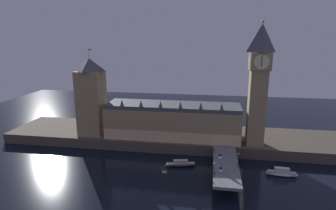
{
  "coord_description": "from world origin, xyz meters",
  "views": [
    {
      "loc": [
        24.12,
        -135.39,
        67.46
      ],
      "look_at": [
        -1.29,
        20.0,
        29.55
      ],
      "focal_mm": 30.0,
      "sensor_mm": 36.0,
      "label": 1
    }
  ],
  "objects_px": {
    "street_lamp_near": "(214,168)",
    "street_lamp_mid": "(238,157)",
    "clock_tower": "(258,82)",
    "boat_upstream": "(181,164)",
    "pedestrian_far_rail": "(215,150)",
    "victoria_tower": "(91,97)",
    "car_northbound_lead": "(220,156)",
    "boat_downstream": "(282,173)",
    "pedestrian_near_rail": "(215,173)",
    "pedestrian_mid_walk": "(238,166)",
    "car_northbound_trail": "(221,169)"
  },
  "relations": [
    {
      "from": "car_northbound_lead",
      "to": "street_lamp_mid",
      "type": "bearing_deg",
      "value": -40.48
    },
    {
      "from": "pedestrian_near_rail",
      "to": "car_northbound_lead",
      "type": "bearing_deg",
      "value": 82.2
    },
    {
      "from": "pedestrian_mid_walk",
      "to": "pedestrian_far_rail",
      "type": "distance_m",
      "value": 20.85
    },
    {
      "from": "clock_tower",
      "to": "boat_upstream",
      "type": "xyz_separation_m",
      "value": [
        -40.7,
        -23.26,
        -42.2
      ]
    },
    {
      "from": "car_northbound_trail",
      "to": "street_lamp_mid",
      "type": "relative_size",
      "value": 0.62
    },
    {
      "from": "street_lamp_near",
      "to": "boat_upstream",
      "type": "distance_m",
      "value": 30.41
    },
    {
      "from": "pedestrian_near_rail",
      "to": "boat_upstream",
      "type": "bearing_deg",
      "value": 131.38
    },
    {
      "from": "street_lamp_near",
      "to": "street_lamp_mid",
      "type": "bearing_deg",
      "value": 51.79
    },
    {
      "from": "car_northbound_trail",
      "to": "street_lamp_near",
      "type": "xyz_separation_m",
      "value": [
        -3.1,
        -6.64,
        3.69
      ]
    },
    {
      "from": "car_northbound_trail",
      "to": "street_lamp_near",
      "type": "distance_m",
      "value": 8.21
    },
    {
      "from": "car_northbound_lead",
      "to": "pedestrian_far_rail",
      "type": "relative_size",
      "value": 3.02
    },
    {
      "from": "boat_upstream",
      "to": "pedestrian_mid_walk",
      "type": "bearing_deg",
      "value": -21.58
    },
    {
      "from": "clock_tower",
      "to": "car_northbound_lead",
      "type": "relative_size",
      "value": 14.74
    },
    {
      "from": "pedestrian_far_rail",
      "to": "street_lamp_near",
      "type": "xyz_separation_m",
      "value": [
        -0.4,
        -29.15,
        3.61
      ]
    },
    {
      "from": "street_lamp_mid",
      "to": "boat_downstream",
      "type": "height_order",
      "value": "street_lamp_mid"
    },
    {
      "from": "boat_upstream",
      "to": "clock_tower",
      "type": "bearing_deg",
      "value": 29.74
    },
    {
      "from": "victoria_tower",
      "to": "car_northbound_lead",
      "type": "relative_size",
      "value": 11.5
    },
    {
      "from": "victoria_tower",
      "to": "street_lamp_mid",
      "type": "bearing_deg",
      "value": -20.78
    },
    {
      "from": "street_lamp_near",
      "to": "boat_downstream",
      "type": "height_order",
      "value": "street_lamp_near"
    },
    {
      "from": "pedestrian_far_rail",
      "to": "boat_upstream",
      "type": "bearing_deg",
      "value": -160.22
    },
    {
      "from": "pedestrian_near_rail",
      "to": "street_lamp_near",
      "type": "height_order",
      "value": "street_lamp_near"
    },
    {
      "from": "boat_downstream",
      "to": "car_northbound_lead",
      "type": "bearing_deg",
      "value": 176.51
    },
    {
      "from": "car_northbound_lead",
      "to": "car_northbound_trail",
      "type": "relative_size",
      "value": 1.25
    },
    {
      "from": "street_lamp_mid",
      "to": "boat_downstream",
      "type": "bearing_deg",
      "value": 13.68
    },
    {
      "from": "victoria_tower",
      "to": "street_lamp_mid",
      "type": "height_order",
      "value": "victoria_tower"
    },
    {
      "from": "clock_tower",
      "to": "boat_upstream",
      "type": "distance_m",
      "value": 63.08
    },
    {
      "from": "pedestrian_mid_walk",
      "to": "street_lamp_near",
      "type": "bearing_deg",
      "value": -134.69
    },
    {
      "from": "clock_tower",
      "to": "street_lamp_near",
      "type": "xyz_separation_m",
      "value": [
        -23.13,
        -45.94,
        -32.12
      ]
    },
    {
      "from": "car_northbound_trail",
      "to": "pedestrian_mid_walk",
      "type": "height_order",
      "value": "pedestrian_mid_walk"
    },
    {
      "from": "car_northbound_lead",
      "to": "street_lamp_mid",
      "type": "height_order",
      "value": "street_lamp_mid"
    },
    {
      "from": "boat_downstream",
      "to": "boat_upstream",
      "type": "bearing_deg",
      "value": 177.11
    },
    {
      "from": "clock_tower",
      "to": "pedestrian_far_rail",
      "type": "relative_size",
      "value": 44.45
    },
    {
      "from": "victoria_tower",
      "to": "pedestrian_far_rail",
      "type": "height_order",
      "value": "victoria_tower"
    },
    {
      "from": "pedestrian_mid_walk",
      "to": "pedestrian_near_rail",
      "type": "bearing_deg",
      "value": -140.09
    },
    {
      "from": "street_lamp_near",
      "to": "boat_upstream",
      "type": "xyz_separation_m",
      "value": [
        -17.57,
        22.68,
        -10.08
      ]
    },
    {
      "from": "car_northbound_trail",
      "to": "street_lamp_mid",
      "type": "height_order",
      "value": "street_lamp_mid"
    },
    {
      "from": "victoria_tower",
      "to": "pedestrian_mid_walk",
      "type": "distance_m",
      "value": 99.69
    },
    {
      "from": "pedestrian_near_rail",
      "to": "boat_upstream",
      "type": "relative_size",
      "value": 0.1
    },
    {
      "from": "car_northbound_lead",
      "to": "street_lamp_near",
      "type": "distance_m",
      "value": 22.5
    },
    {
      "from": "car_northbound_lead",
      "to": "street_lamp_near",
      "type": "bearing_deg",
      "value": -98.03
    },
    {
      "from": "pedestrian_far_rail",
      "to": "boat_downstream",
      "type": "height_order",
      "value": "pedestrian_far_rail"
    },
    {
      "from": "victoria_tower",
      "to": "boat_upstream",
      "type": "height_order",
      "value": "victoria_tower"
    },
    {
      "from": "victoria_tower",
      "to": "pedestrian_far_rail",
      "type": "relative_size",
      "value": 34.69
    },
    {
      "from": "pedestrian_near_rail",
      "to": "clock_tower",
      "type": "bearing_deg",
      "value": 62.49
    },
    {
      "from": "pedestrian_far_rail",
      "to": "boat_upstream",
      "type": "xyz_separation_m",
      "value": [
        -17.97,
        -6.46,
        -6.47
      ]
    },
    {
      "from": "victoria_tower",
      "to": "boat_downstream",
      "type": "xyz_separation_m",
      "value": [
        111.94,
        -28.72,
        -29.27
      ]
    },
    {
      "from": "victoria_tower",
      "to": "street_lamp_near",
      "type": "distance_m",
      "value": 94.27
    },
    {
      "from": "pedestrian_far_rail",
      "to": "boat_upstream",
      "type": "relative_size",
      "value": 0.09
    },
    {
      "from": "pedestrian_near_rail",
      "to": "street_lamp_mid",
      "type": "distance_m",
      "value": 16.98
    },
    {
      "from": "pedestrian_mid_walk",
      "to": "boat_downstream",
      "type": "xyz_separation_m",
      "value": [
        22.49,
        8.79,
        -6.24
      ]
    }
  ]
}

